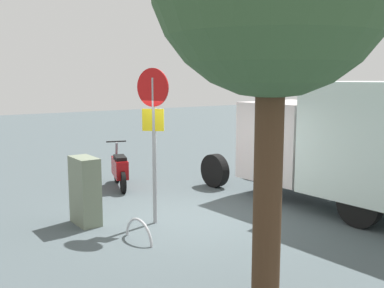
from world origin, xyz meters
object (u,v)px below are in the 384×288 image
box_truck_near (363,141)px  motorcycle (120,169)px  stop_sign (153,121)px  bike_rack_hoop (139,241)px  utility_cabinet (85,191)px

box_truck_near → motorcycle: box_truck_near is taller
stop_sign → bike_rack_hoop: (-0.73, 0.75, -2.09)m
box_truck_near → stop_sign: bearing=60.9°
box_truck_near → stop_sign: (1.91, 4.12, 0.50)m
box_truck_near → bike_rack_hoop: size_ratio=8.45×
motorcycle → utility_cabinet: utility_cabinet is taller
motorcycle → bike_rack_hoop: bearing=176.9°
utility_cabinet → bike_rack_hoop: size_ratio=1.62×
utility_cabinet → motorcycle: bearing=-38.8°
motorcycle → utility_cabinet: (-2.37, 1.90, 0.17)m
box_truck_near → utility_cabinet: box_truck_near is taller
utility_cabinet → bike_rack_hoop: 1.69m
box_truck_near → motorcycle: size_ratio=4.10×
stop_sign → motorcycle: bearing=-13.1°
bike_rack_hoop → stop_sign: bearing=-45.9°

